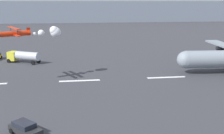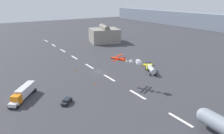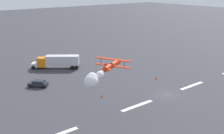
{
  "view_description": "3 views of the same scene",
  "coord_description": "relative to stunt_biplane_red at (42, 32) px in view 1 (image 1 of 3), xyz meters",
  "views": [
    {
      "loc": [
        25.68,
        -53.16,
        15.36
      ],
      "look_at": [
        33.08,
        0.0,
        2.56
      ],
      "focal_mm": 44.69,
      "sensor_mm": 36.0,
      "label": 1
    },
    {
      "loc": [
        74.85,
        -40.81,
        30.6
      ],
      "look_at": [
        10.14,
        0.45,
        4.9
      ],
      "focal_mm": 33.48,
      "sensor_mm": 36.0,
      "label": 2
    },
    {
      "loc": [
        43.41,
        35.46,
        23.05
      ],
      "look_at": [
        15.15,
        -0.07,
        9.16
      ],
      "focal_mm": 43.86,
      "sensor_mm": 36.0,
      "label": 3
    }
  ],
  "objects": [
    {
      "name": "fuel_tanker_truck",
      "position": [
        -6.74,
        15.87,
        -7.66
      ],
      "size": [
        8.73,
        6.29,
        2.9
      ],
      "color": "yellow",
      "rests_on": "ground"
    },
    {
      "name": "runway_stripe_6",
      "position": [
        6.91,
        -2.44,
        -9.39
      ],
      "size": [
        8.0,
        0.9,
        0.01
      ],
      "primitive_type": "cube",
      "color": "white",
      "rests_on": "ground"
    },
    {
      "name": "runway_stripe_7",
      "position": [
        24.66,
        -2.44,
        -9.39
      ],
      "size": [
        8.0,
        0.9,
        0.01
      ],
      "primitive_type": "cube",
      "color": "white",
      "rests_on": "ground"
    },
    {
      "name": "followme_car_yellow",
      "position": [
        -0.01,
        -24.38,
        -8.59
      ],
      "size": [
        4.39,
        4.48,
        1.52
      ],
      "color": "#262628",
      "rests_on": "ground"
    },
    {
      "name": "stunt_biplane_red",
      "position": [
        0.0,
        0.0,
        0.0
      ],
      "size": [
        11.31,
        8.05,
        2.4
      ],
      "color": "red"
    },
    {
      "name": "mountain_ridge_distant",
      "position": [
        -19.72,
        152.59,
        -1.75
      ],
      "size": [
        396.0,
        16.0,
        15.3
      ],
      "primitive_type": "cube",
      "color": "gray",
      "rests_on": "ground"
    }
  ]
}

